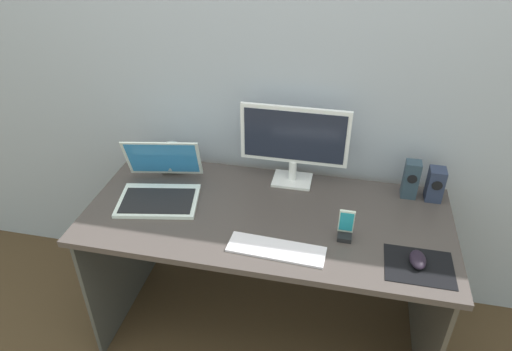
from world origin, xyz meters
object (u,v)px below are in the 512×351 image
at_px(mouse, 418,260).
at_px(phone_in_dock, 346,228).
at_px(speaker_near_monitor, 411,179).
at_px(speaker_right, 435,184).
at_px(keyboard_external, 276,249).
at_px(monitor, 294,141).
at_px(laptop, 160,186).
at_px(fishbowl, 172,157).

xyz_separation_m(mouse, phone_in_dock, (-0.27, 0.09, 0.03)).
bearing_deg(speaker_near_monitor, speaker_right, -0.04).
bearing_deg(keyboard_external, speaker_near_monitor, 45.81).
distance_m(speaker_right, speaker_near_monitor, 0.11).
relative_size(monitor, laptop, 1.21).
xyz_separation_m(speaker_right, speaker_near_monitor, (-0.11, 0.00, 0.01)).
height_order(keyboard_external, mouse, mouse).
relative_size(monitor, mouse, 4.88).
height_order(monitor, speaker_near_monitor, monitor).
relative_size(speaker_right, phone_in_dock, 1.11).
bearing_deg(laptop, monitor, 22.62).
relative_size(speaker_right, laptop, 0.38).
distance_m(speaker_near_monitor, fishbowl, 1.11).
bearing_deg(fishbowl, phone_in_dock, -21.77).
relative_size(speaker_right, mouse, 1.53).
distance_m(speaker_near_monitor, keyboard_external, 0.71).
height_order(speaker_right, speaker_near_monitor, speaker_near_monitor).
distance_m(speaker_right, phone_in_dock, 0.51).
distance_m(fishbowl, phone_in_dock, 0.91).
height_order(monitor, phone_in_dock, monitor).
bearing_deg(phone_in_dock, speaker_right, 43.59).
relative_size(speaker_right, keyboard_external, 0.41).
height_order(laptop, keyboard_external, laptop).
bearing_deg(keyboard_external, speaker_right, 40.56).
height_order(speaker_near_monitor, mouse, speaker_near_monitor).
bearing_deg(mouse, monitor, 137.97).
relative_size(laptop, keyboard_external, 1.07).
xyz_separation_m(speaker_near_monitor, phone_in_dock, (-0.26, -0.35, -0.04)).
height_order(speaker_near_monitor, laptop, laptop).
bearing_deg(fishbowl, speaker_right, 0.59).
height_order(speaker_right, phone_in_dock, speaker_right).
bearing_deg(speaker_right, phone_in_dock, -136.41).
distance_m(monitor, keyboard_external, 0.53).
bearing_deg(speaker_near_monitor, laptop, -168.28).
bearing_deg(mouse, phone_in_dock, 159.39).
bearing_deg(keyboard_external, fishbowl, 144.62).
relative_size(monitor, phone_in_dock, 3.51).
xyz_separation_m(keyboard_external, phone_in_dock, (0.25, 0.13, 0.04)).
xyz_separation_m(speaker_near_monitor, laptop, (-1.09, -0.23, -0.04)).
bearing_deg(fishbowl, laptop, -84.10).
relative_size(speaker_near_monitor, keyboard_external, 0.47).
relative_size(speaker_near_monitor, laptop, 0.44).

